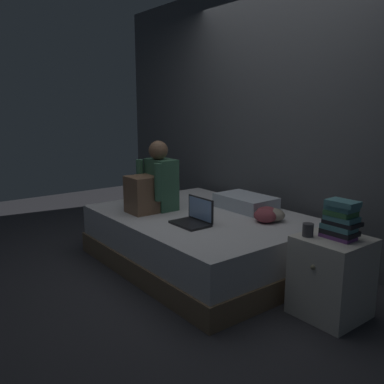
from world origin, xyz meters
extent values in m
plane|color=#2D2D33|center=(0.00, 0.00, 0.00)|extent=(8.00, 8.00, 0.00)
cube|color=#4C4F54|center=(0.00, 1.20, 1.35)|extent=(5.60, 0.10, 2.70)
cube|color=#7A6047|center=(-0.20, 0.30, 0.09)|extent=(2.00, 1.50, 0.19)
cube|color=silver|center=(-0.20, 0.30, 0.33)|extent=(1.96, 1.46, 0.28)
cube|color=beige|center=(1.10, 0.40, 0.28)|extent=(0.44, 0.44, 0.57)
sphere|color=gray|center=(1.10, 0.18, 0.41)|extent=(0.04, 0.04, 0.04)
cube|color=#38664C|center=(-0.59, 0.11, 0.71)|extent=(0.30, 0.20, 0.48)
sphere|color=brown|center=(-0.59, 0.08, 1.04)|extent=(0.18, 0.18, 0.18)
cube|color=brown|center=(-0.59, -0.11, 0.64)|extent=(0.26, 0.24, 0.34)
cylinder|color=#38664C|center=(-0.75, -0.03, 0.77)|extent=(0.07, 0.07, 0.34)
cylinder|color=#38664C|center=(-0.43, -0.03, 0.77)|extent=(0.07, 0.07, 0.34)
cube|color=black|center=(0.01, 0.00, 0.48)|extent=(0.32, 0.22, 0.02)
cube|color=black|center=(0.01, 0.11, 0.59)|extent=(0.32, 0.01, 0.20)
cube|color=#8CB2EA|center=(0.01, 0.10, 0.59)|extent=(0.29, 0.00, 0.18)
cube|color=silver|center=(-0.10, 0.75, 0.54)|extent=(0.56, 0.36, 0.13)
cube|color=#703D84|center=(1.12, 0.40, 0.58)|extent=(0.22, 0.13, 0.03)
cube|color=black|center=(1.12, 0.42, 0.61)|extent=(0.22, 0.16, 0.03)
cube|color=teal|center=(1.12, 0.41, 0.64)|extent=(0.22, 0.13, 0.04)
cube|color=black|center=(1.13, 0.43, 0.68)|extent=(0.23, 0.15, 0.03)
cube|color=teal|center=(1.13, 0.42, 0.71)|extent=(0.20, 0.14, 0.03)
cube|color=#387042|center=(1.12, 0.43, 0.74)|extent=(0.18, 0.15, 0.04)
cube|color=teal|center=(1.12, 0.43, 0.78)|extent=(0.18, 0.15, 0.04)
cube|color=teal|center=(1.14, 0.40, 0.82)|extent=(0.20, 0.13, 0.04)
cylinder|color=#3D3D42|center=(0.97, 0.28, 0.61)|extent=(0.08, 0.08, 0.09)
ellipsoid|color=#8E3D47|center=(0.33, 0.55, 0.53)|extent=(0.20, 0.17, 0.11)
ellipsoid|color=#8E3D47|center=(0.30, 0.62, 0.53)|extent=(0.21, 0.18, 0.12)
ellipsoid|color=gray|center=(0.35, 0.65, 0.53)|extent=(0.20, 0.17, 0.11)
camera|label=1|loc=(2.62, -1.99, 1.45)|focal=38.50mm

